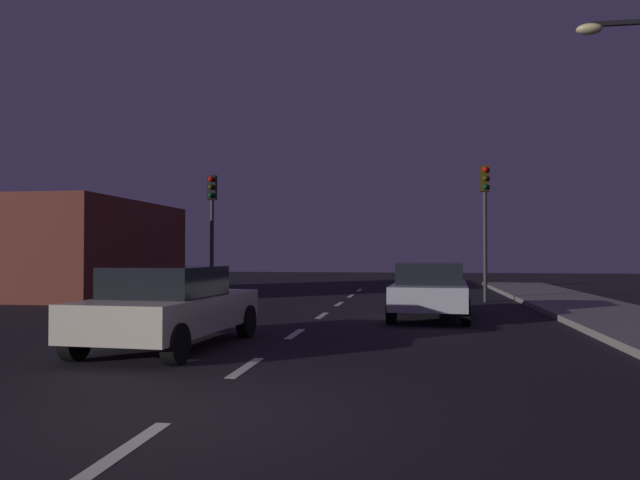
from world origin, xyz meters
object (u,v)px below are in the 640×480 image
at_px(traffic_signal_left, 212,212).
at_px(car_adjacent_lane, 170,306).
at_px(traffic_signal_right, 485,206).
at_px(car_stopped_ahead, 430,290).

xyz_separation_m(traffic_signal_left, car_adjacent_lane, (3.08, -11.33, -2.47)).
relative_size(traffic_signal_right, car_adjacent_lane, 1.07).
bearing_deg(traffic_signal_right, car_stopped_ahead, -109.96).
bearing_deg(car_stopped_ahead, traffic_signal_left, 144.63).
bearing_deg(traffic_signal_left, car_stopped_ahead, -35.37).
relative_size(traffic_signal_left, traffic_signal_right, 0.97).
height_order(traffic_signal_right, car_adjacent_lane, traffic_signal_right).
distance_m(traffic_signal_right, car_adjacent_lane, 13.43).
xyz_separation_m(traffic_signal_left, traffic_signal_right, (9.82, 0.00, 0.10)).
bearing_deg(car_stopped_ahead, car_adjacent_lane, -129.19).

